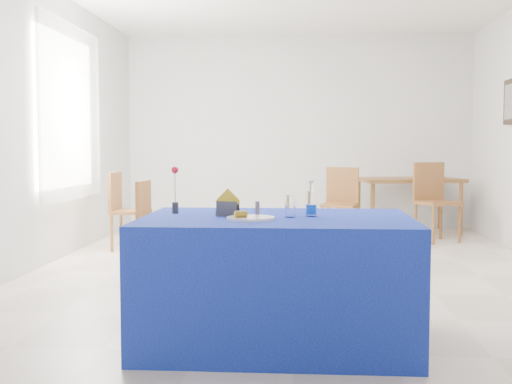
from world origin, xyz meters
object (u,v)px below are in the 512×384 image
(blue_table, at_px, (276,280))
(water_bottle, at_px, (311,204))
(chair_win_b, at_px, (124,205))
(oak_table, at_px, (408,184))
(chair_win_a, at_px, (152,216))
(chair_bg_left, at_px, (341,198))
(plate, at_px, (251,218))
(chair_bg_right, at_px, (433,196))

(blue_table, relative_size, water_bottle, 7.44)
(blue_table, xyz_separation_m, chair_win_b, (-1.87, 3.35, 0.13))
(blue_table, bearing_deg, chair_win_b, 119.09)
(oak_table, distance_m, chair_win_a, 3.90)
(chair_win_a, bearing_deg, chair_bg_left, -42.77)
(blue_table, height_order, water_bottle, water_bottle)
(plate, bearing_deg, chair_bg_left, 79.80)
(blue_table, distance_m, chair_win_b, 3.84)
(blue_table, distance_m, chair_bg_right, 4.69)
(oak_table, height_order, chair_bg_left, chair_bg_left)
(plate, relative_size, oak_table, 0.19)
(plate, distance_m, chair_bg_right, 4.88)
(oak_table, distance_m, chair_win_b, 3.89)
(plate, relative_size, chair_bg_right, 0.28)
(chair_win_b, bearing_deg, chair_bg_right, -73.76)
(water_bottle, xyz_separation_m, chair_bg_left, (0.45, 4.23, -0.30))
(chair_bg_left, bearing_deg, oak_table, 53.40)
(plate, xyz_separation_m, chair_win_a, (-1.20, 2.68, -0.28))
(water_bottle, distance_m, chair_win_b, 3.91)
(blue_table, xyz_separation_m, oak_table, (1.62, 5.06, 0.30))
(plate, distance_m, water_bottle, 0.41)
(chair_bg_right, height_order, chair_win_a, chair_bg_right)
(chair_bg_left, bearing_deg, chair_bg_right, 16.23)
(water_bottle, height_order, chair_bg_right, chair_bg_right)
(chair_win_a, bearing_deg, oak_table, -43.50)
(water_bottle, height_order, chair_bg_left, water_bottle)
(plate, distance_m, blue_table, 0.44)
(blue_table, xyz_separation_m, chair_bg_right, (1.81, 4.32, 0.19))
(chair_bg_left, xyz_separation_m, chair_win_a, (-2.00, -1.76, -0.05))
(blue_table, distance_m, chair_bg_left, 4.33)
(water_bottle, height_order, chair_win_a, water_bottle)
(chair_win_b, bearing_deg, chair_bg_left, -68.28)
(oak_table, bearing_deg, chair_win_a, -139.40)
(chair_win_a, bearing_deg, water_bottle, -142.09)
(plate, distance_m, chair_win_b, 3.92)
(plate, distance_m, oak_table, 5.51)
(water_bottle, relative_size, chair_win_a, 0.26)
(chair_bg_left, height_order, chair_bg_right, chair_bg_right)
(chair_bg_left, distance_m, chair_win_b, 2.69)
(chair_win_b, bearing_deg, oak_table, -62.36)
(water_bottle, relative_size, chair_bg_left, 0.23)
(water_bottle, distance_m, chair_win_a, 2.94)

